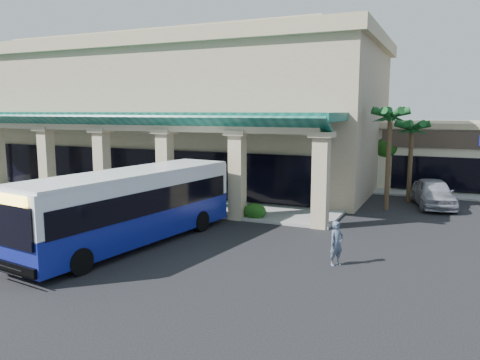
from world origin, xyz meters
The scene contains 9 objects.
ground centered at (0.00, 0.00, 0.00)m, with size 110.00×110.00×0.00m, color black.
main_building centered at (-8.00, 16.00, 5.67)m, with size 30.80×14.80×11.35m, color tan, non-canonical shape.
arcade centered at (-8.00, 6.80, 2.85)m, with size 30.00×6.20×5.70m, color #0D5044, non-canonical shape.
palm_0 centered at (8.50, 11.00, 3.30)m, with size 2.40×2.40×6.60m, color #114119, non-canonical shape.
palm_1 centered at (9.50, 14.00, 2.90)m, with size 2.40×2.40×5.80m, color #114119, non-canonical shape.
broadleaf_tree centered at (7.50, 19.00, 2.41)m, with size 2.60×2.60×4.81m, color #17430F, non-canonical shape.
transit_bus centered at (-0.71, -1.00, 1.61)m, with size 2.68×11.53×3.22m, color navy, non-canonical shape.
pedestrian centered at (8.00, -0.15, 0.84)m, with size 0.62×0.40×1.69m, color #4E5A71.
car_silver centered at (10.98, 12.97, 0.86)m, with size 2.03×5.05×1.72m, color #A5A4B0.
Camera 1 is at (11.59, -17.13, 5.78)m, focal length 35.00 mm.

